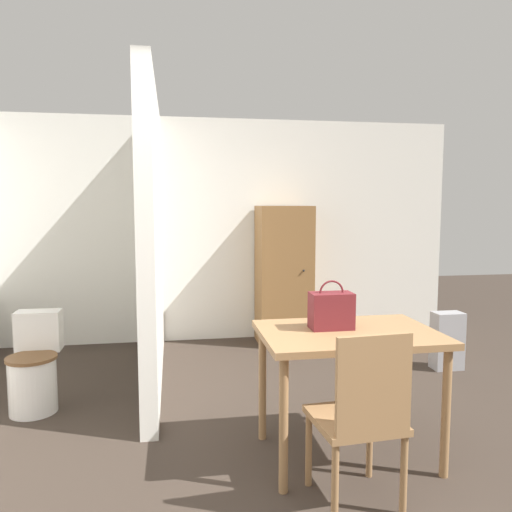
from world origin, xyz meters
TOP-DOWN VIEW (x-y plane):
  - wall_back at (0.00, 3.81)m, footprint 5.65×0.12m
  - partition_wall at (-0.58, 2.53)m, footprint 0.12×2.44m
  - dining_table at (0.62, 0.91)m, footprint 1.06×0.75m
  - wooden_chair at (0.51, 0.40)m, footprint 0.46×0.46m
  - toilet at (-1.46, 1.99)m, footprint 0.36×0.51m
  - handbag at (0.54, 0.98)m, footprint 0.26×0.15m
  - wooden_cabinet at (0.81, 3.49)m, footprint 0.58×0.50m
  - space_heater at (2.12, 2.33)m, footprint 0.28×0.17m

SIDE VIEW (x-z plane):
  - space_heater at x=2.12m, z-range 0.00..0.54m
  - toilet at x=-1.46m, z-range -0.05..0.67m
  - wooden_chair at x=0.51m, z-range 0.03..0.97m
  - dining_table at x=0.62m, z-range 0.30..1.09m
  - wooden_cabinet at x=0.81m, z-range 0.00..1.53m
  - handbag at x=0.54m, z-range 0.75..1.05m
  - wall_back at x=0.00m, z-range 0.00..2.50m
  - partition_wall at x=-0.58m, z-range 0.00..2.50m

